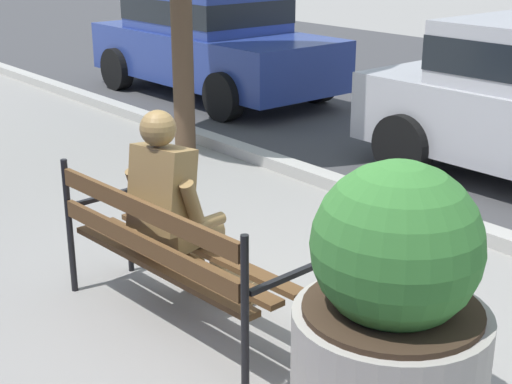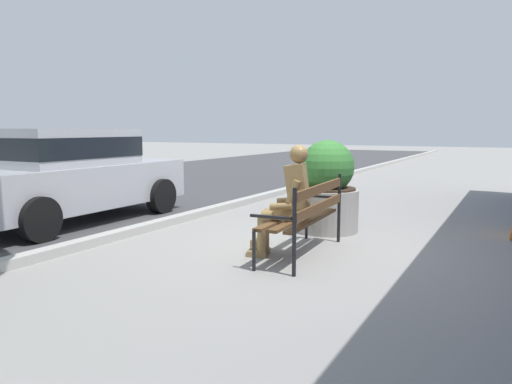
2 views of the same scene
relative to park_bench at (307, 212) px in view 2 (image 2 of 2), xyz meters
name	(u,v)px [view 2 (image 2 of 2)]	position (x,y,z in m)	size (l,w,h in m)	color
ground_plane	(327,252)	(0.26, -0.17, -0.54)	(80.00, 80.00, 0.00)	gray
curb_stone	(149,226)	(0.26, 2.73, -0.48)	(60.00, 0.20, 0.12)	#B2AFA8
park_bench	(307,212)	(0.00, 0.00, 0.00)	(1.83, 0.63, 0.95)	brown
bronze_statue_seated	(286,203)	(-0.16, 0.21, 0.12)	(0.61, 0.87, 1.37)	olive
concrete_planter	(327,190)	(1.51, 0.30, 0.09)	(0.97, 0.97, 1.39)	#A8A399
parked_car_silver	(67,172)	(0.18, 4.39, 0.30)	(4.12, 1.96, 1.56)	#B7B7BC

